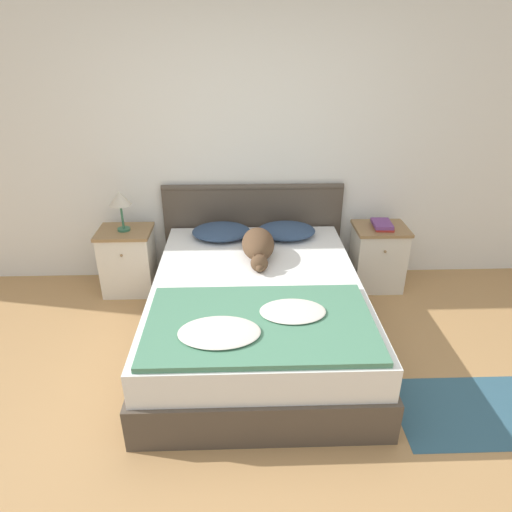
% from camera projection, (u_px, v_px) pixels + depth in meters
% --- Properties ---
extents(ground_plane, '(16.00, 16.00, 0.00)m').
position_uv_depth(ground_plane, '(254.00, 441.00, 2.71)').
color(ground_plane, tan).
extents(wall_back, '(9.00, 0.06, 2.55)m').
position_uv_depth(wall_back, '(247.00, 145.00, 4.05)').
color(wall_back, white).
rests_on(wall_back, ground_plane).
extents(bed, '(1.59, 2.09, 0.53)m').
position_uv_depth(bed, '(257.00, 312.00, 3.48)').
color(bed, '#4C4238').
rests_on(bed, ground_plane).
extents(headboard, '(1.67, 0.06, 0.94)m').
position_uv_depth(headboard, '(253.00, 229.00, 4.34)').
color(headboard, '#4C4238').
rests_on(headboard, ground_plane).
extents(nightstand_left, '(0.47, 0.40, 0.60)m').
position_uv_depth(nightstand_left, '(128.00, 261.00, 4.16)').
color(nightstand_left, silver).
rests_on(nightstand_left, ground_plane).
extents(nightstand_right, '(0.47, 0.40, 0.60)m').
position_uv_depth(nightstand_right, '(377.00, 257.00, 4.23)').
color(nightstand_right, silver).
rests_on(nightstand_right, ground_plane).
extents(pillow_left, '(0.52, 0.40, 0.11)m').
position_uv_depth(pillow_left, '(221.00, 232.00, 4.04)').
color(pillow_left, navy).
rests_on(pillow_left, bed).
extents(pillow_right, '(0.52, 0.40, 0.11)m').
position_uv_depth(pillow_right, '(286.00, 231.00, 4.06)').
color(pillow_right, navy).
rests_on(pillow_right, bed).
extents(quilt, '(1.42, 0.86, 0.06)m').
position_uv_depth(quilt, '(258.00, 323.00, 2.83)').
color(quilt, '#4C8466').
rests_on(quilt, bed).
extents(dog, '(0.26, 0.66, 0.22)m').
position_uv_depth(dog, '(258.00, 245.00, 3.67)').
color(dog, brown).
rests_on(dog, bed).
extents(book_stack, '(0.18, 0.23, 0.05)m').
position_uv_depth(book_stack, '(382.00, 225.00, 4.06)').
color(book_stack, '#AD2D28').
rests_on(book_stack, nightstand_right).
extents(table_lamp, '(0.19, 0.19, 0.36)m').
position_uv_depth(table_lamp, '(120.00, 200.00, 3.90)').
color(table_lamp, '#336B4C').
rests_on(table_lamp, nightstand_left).
extents(rug, '(0.96, 0.63, 0.00)m').
position_uv_depth(rug, '(471.00, 411.00, 2.92)').
color(rug, '#335B70').
rests_on(rug, ground_plane).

